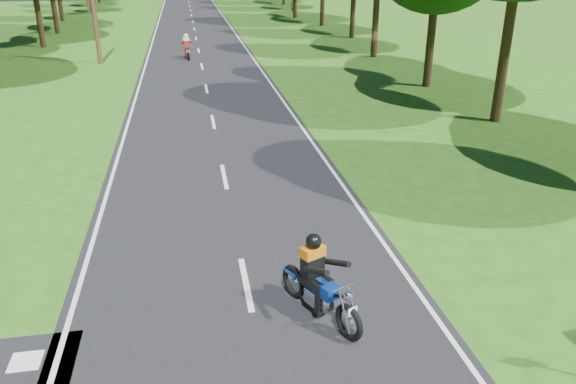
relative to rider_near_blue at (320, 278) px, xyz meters
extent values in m
plane|color=#275313|center=(-1.21, -0.68, -0.82)|extent=(160.00, 160.00, 0.00)
cube|color=black|center=(-1.21, 49.32, -0.81)|extent=(7.00, 140.00, 0.02)
cube|color=silver|center=(-1.21, 1.32, -0.80)|extent=(0.12, 2.00, 0.01)
cube|color=silver|center=(-1.21, 7.32, -0.80)|extent=(0.12, 2.00, 0.01)
cube|color=silver|center=(-1.21, 13.32, -0.80)|extent=(0.12, 2.00, 0.01)
cube|color=silver|center=(-1.21, 19.32, -0.80)|extent=(0.12, 2.00, 0.01)
cube|color=silver|center=(-1.21, 25.32, -0.80)|extent=(0.12, 2.00, 0.01)
cube|color=silver|center=(-1.21, 31.32, -0.80)|extent=(0.12, 2.00, 0.01)
cube|color=silver|center=(-1.21, 37.32, -0.80)|extent=(0.12, 2.00, 0.01)
cube|color=silver|center=(-1.21, 43.32, -0.80)|extent=(0.12, 2.00, 0.01)
cube|color=silver|center=(-1.21, 49.32, -0.80)|extent=(0.12, 2.00, 0.01)
cube|color=silver|center=(-1.21, 55.32, -0.80)|extent=(0.12, 2.00, 0.01)
cube|color=silver|center=(-1.21, 61.32, -0.80)|extent=(0.12, 2.00, 0.01)
cube|color=silver|center=(-1.21, 67.32, -0.80)|extent=(0.12, 2.00, 0.01)
cube|color=silver|center=(-1.21, 73.32, -0.80)|extent=(0.12, 2.00, 0.01)
cube|color=silver|center=(-4.51, 49.32, -0.80)|extent=(0.10, 140.00, 0.01)
cube|color=silver|center=(2.09, 49.32, -0.80)|extent=(0.10, 140.00, 0.01)
cube|color=silver|center=(-5.01, -0.38, -0.80)|extent=(0.50, 0.50, 0.01)
cylinder|color=black|center=(-12.04, 34.92, 1.34)|extent=(0.40, 0.40, 4.32)
cylinder|color=black|center=(-12.47, 42.42, 1.38)|extent=(0.40, 0.40, 4.40)
cylinder|color=black|center=(-13.82, 52.10, 0.78)|extent=(0.40, 0.40, 3.20)
cylinder|color=black|center=(9.85, 11.52, 1.46)|extent=(0.40, 0.40, 4.56)
cylinder|color=black|center=(9.71, 18.01, 0.93)|extent=(0.40, 0.40, 3.49)
cylinder|color=black|center=(9.85, 26.90, 1.03)|extent=(0.40, 0.40, 3.69)
cylinder|color=black|center=(10.96, 35.74, 1.05)|extent=(0.40, 0.40, 3.74)
cylinder|color=black|center=(9.34, 51.24, 0.63)|extent=(0.40, 0.40, 2.91)
camera|label=1|loc=(-2.08, -8.36, 5.33)|focal=35.00mm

